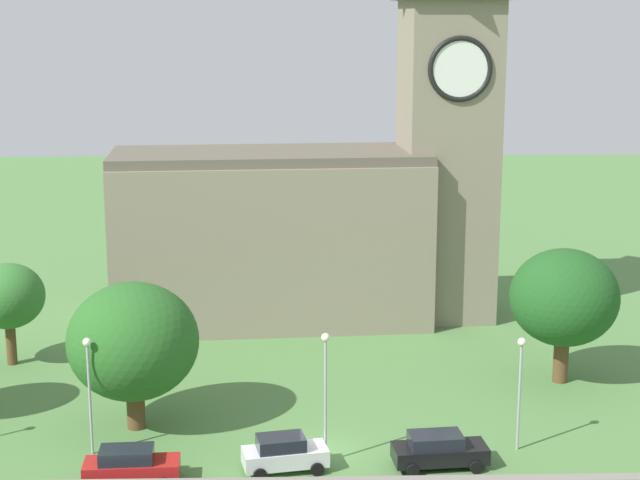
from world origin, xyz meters
TOP-DOWN VIEW (x-y plane):
  - ground_plane at (0.00, 15.00)m, footprint 200.00×200.00m
  - church at (0.84, 24.09)m, footprint 28.93×10.99m
  - car_red at (-9.55, -3.39)m, footprint 4.73×2.30m
  - car_white at (-2.08, -2.20)m, footprint 4.48×2.72m
  - car_black at (5.73, -1.95)m, footprint 4.92×2.59m
  - streetlamp_west_mid at (-12.10, 0.07)m, footprint 0.44×0.44m
  - streetlamp_central at (0.02, -1.25)m, footprint 0.44×0.44m
  - streetlamp_east_mid at (10.18, 0.06)m, footprint 0.44×0.44m
  - tree_riverside_west at (15.03, 10.04)m, footprint 6.68×6.68m
  - tree_by_tower at (-20.06, 14.21)m, footprint 4.73×4.73m
  - tree_churchyard at (-10.32, 3.45)m, footprint 7.18×7.18m

SIDE VIEW (x-z plane):
  - ground_plane at x=0.00m, z-range 0.00..0.00m
  - car_black at x=5.73m, z-range 0.01..1.79m
  - car_red at x=-9.55m, z-range 0.01..1.83m
  - car_white at x=-2.08m, z-range 0.01..1.85m
  - streetlamp_east_mid at x=10.18m, z-range 1.11..7.26m
  - streetlamp_west_mid at x=-12.10m, z-range 1.12..7.45m
  - tree_by_tower at x=-20.06m, z-range 1.21..7.97m
  - streetlamp_central at x=0.02m, z-range 1.17..8.07m
  - tree_churchyard at x=-10.32m, z-range 0.87..9.13m
  - tree_riverside_west at x=15.03m, z-range 1.19..9.66m
  - church at x=0.84m, z-range -5.01..22.50m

